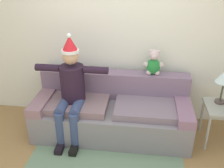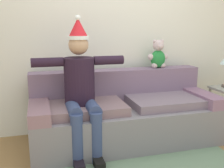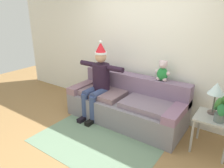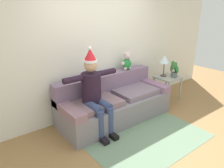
{
  "view_description": "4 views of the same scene",
  "coord_description": "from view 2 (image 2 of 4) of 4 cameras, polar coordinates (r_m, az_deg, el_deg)",
  "views": [
    {
      "loc": [
        0.41,
        -2.21,
        2.4
      ],
      "look_at": [
        0.02,
        0.87,
        0.87
      ],
      "focal_mm": 41.2,
      "sensor_mm": 36.0,
      "label": 1
    },
    {
      "loc": [
        -0.99,
        -1.93,
        1.39
      ],
      "look_at": [
        -0.18,
        0.95,
        0.74
      ],
      "focal_mm": 42.14,
      "sensor_mm": 36.0,
      "label": 2
    },
    {
      "loc": [
        1.89,
        -2.14,
        2.09
      ],
      "look_at": [
        -0.17,
        0.78,
        0.78
      ],
      "focal_mm": 33.47,
      "sensor_mm": 36.0,
      "label": 3
    },
    {
      "loc": [
        -2.39,
        -2.02,
        2.14
      ],
      "look_at": [
        -0.11,
        0.93,
        0.78
      ],
      "focal_mm": 34.34,
      "sensor_mm": 36.0,
      "label": 4
    }
  ],
  "objects": [
    {
      "name": "back_wall",
      "position": [
        3.62,
        0.09,
        11.59
      ],
      "size": [
        7.0,
        0.1,
        2.7
      ],
      "primitive_type": "cube",
      "color": "silver",
      "rests_on": "ground_plane"
    },
    {
      "name": "person_seated",
      "position": [
        2.89,
        -6.78,
        -0.28
      ],
      "size": [
        1.02,
        0.77,
        1.52
      ],
      "color": "black",
      "rests_on": "ground_plane"
    },
    {
      "name": "couch",
      "position": [
        3.29,
        2.61,
        -6.6
      ],
      "size": [
        2.24,
        0.9,
        0.85
      ],
      "color": "slate",
      "rests_on": "ground_plane"
    },
    {
      "name": "teddy_bear",
      "position": [
        3.6,
        9.97,
        6.17
      ],
      "size": [
        0.29,
        0.17,
        0.38
      ],
      "color": "#238339",
      "rests_on": "couch"
    }
  ]
}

